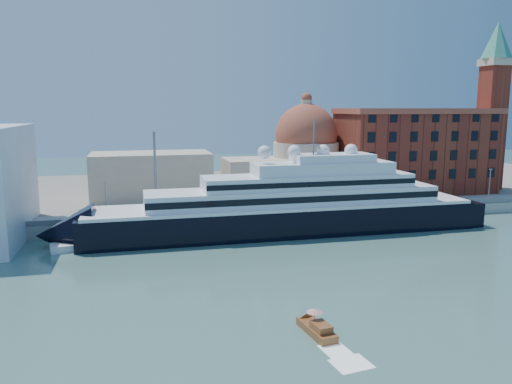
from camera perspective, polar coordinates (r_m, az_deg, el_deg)
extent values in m
plane|color=#365E59|center=(80.32, 4.51, -8.83)|extent=(400.00, 400.00, 0.00)
cube|color=gray|center=(111.62, -0.96, -2.87)|extent=(180.00, 10.00, 2.50)
cube|color=slate|center=(151.22, -4.42, 0.30)|extent=(260.00, 72.00, 2.00)
cube|color=slate|center=(106.95, -0.43, -2.41)|extent=(180.00, 0.10, 1.20)
cube|color=black|center=(102.30, 3.18, -3.46)|extent=(80.20, 12.34, 6.68)
cone|color=black|center=(98.88, -20.97, -4.55)|extent=(10.28, 12.34, 12.34)
cube|color=black|center=(120.11, 21.82, -2.28)|extent=(6.17, 11.31, 6.17)
cube|color=white|center=(101.55, 3.20, -1.48)|extent=(78.14, 12.54, 0.62)
cube|color=white|center=(101.82, 4.32, -0.40)|extent=(59.64, 10.28, 3.08)
cube|color=black|center=(97.03, 5.26, -0.91)|extent=(59.64, 0.15, 1.23)
cube|color=white|center=(102.36, 5.98, 1.26)|extent=(43.18, 9.25, 2.67)
cube|color=white|center=(103.10, 7.62, 2.73)|extent=(28.79, 8.23, 2.47)
cube|color=white|center=(103.64, 8.71, 3.88)|extent=(16.45, 7.20, 1.65)
cylinder|color=slate|center=(101.81, 6.62, 6.26)|extent=(0.31, 0.31, 7.20)
sphere|color=white|center=(98.92, 0.97, 4.56)|extent=(2.67, 2.67, 2.67)
sphere|color=white|center=(100.66, 4.38, 4.62)|extent=(2.67, 2.67, 2.67)
sphere|color=white|center=(102.75, 7.66, 4.66)|extent=(2.67, 2.67, 2.67)
sphere|color=white|center=(105.15, 10.81, 4.69)|extent=(2.67, 2.67, 2.67)
cube|color=white|center=(96.61, -19.22, -5.82)|extent=(11.43, 5.80, 1.46)
cube|color=white|center=(96.51, -18.19, -5.05)|extent=(4.03, 2.97, 1.09)
cube|color=brown|center=(59.12, 6.93, -15.47)|extent=(2.92, 6.48, 1.04)
cube|color=brown|center=(57.92, 7.46, -15.06)|extent=(2.01, 2.81, 0.83)
cylinder|color=slate|center=(59.00, 6.71, -14.13)|extent=(0.06, 0.06, 1.67)
cone|color=red|center=(58.63, 6.73, -13.29)|extent=(1.88, 1.88, 0.42)
cube|color=maroon|center=(146.29, 17.69, 4.30)|extent=(42.00, 18.00, 22.00)
cube|color=brown|center=(145.77, 17.93, 8.81)|extent=(43.00, 19.00, 1.50)
cube|color=maroon|center=(159.73, 25.23, 6.59)|extent=(6.00, 6.00, 35.00)
cube|color=beige|center=(160.13, 25.72, 13.21)|extent=(7.00, 7.00, 2.00)
cone|color=#418F77|center=(160.71, 25.88, 15.33)|extent=(8.40, 8.40, 10.00)
cylinder|color=beige|center=(139.18, 5.69, 2.81)|extent=(18.00, 18.00, 14.00)
sphere|color=brown|center=(138.41, 5.75, 6.51)|extent=(17.00, 17.00, 17.00)
cylinder|color=beige|center=(138.22, 5.80, 9.82)|extent=(3.00, 3.00, 3.00)
cube|color=beige|center=(133.52, 0.28, 1.70)|extent=(18.00, 14.00, 10.00)
cube|color=beige|center=(131.49, -11.86, 1.81)|extent=(30.00, 16.00, 12.00)
cylinder|color=slate|center=(105.14, -16.74, -1.14)|extent=(0.24, 0.24, 8.00)
cube|color=slate|center=(104.49, -16.85, 1.07)|extent=(0.80, 0.30, 0.25)
cylinder|color=slate|center=(107.73, -0.61, -0.48)|extent=(0.24, 0.24, 8.00)
cube|color=slate|center=(107.09, -0.62, 1.68)|extent=(0.80, 0.30, 0.25)
cylinder|color=slate|center=(118.14, 13.70, 0.14)|extent=(0.24, 0.24, 8.00)
cube|color=slate|center=(117.55, 13.78, 2.12)|extent=(0.80, 0.30, 0.25)
cylinder|color=slate|center=(134.56, 25.12, 0.63)|extent=(0.24, 0.24, 8.00)
cube|color=slate|center=(134.05, 25.24, 2.37)|extent=(0.80, 0.30, 0.25)
cylinder|color=slate|center=(106.27, -11.43, 1.92)|extent=(0.50, 0.50, 18.00)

